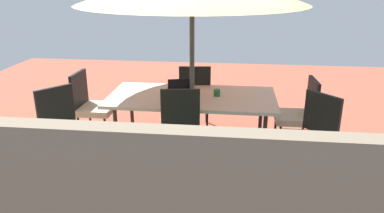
% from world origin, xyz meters
% --- Properties ---
extents(ground_plane, '(10.00, 10.00, 0.02)m').
position_xyz_m(ground_plane, '(0.00, 0.00, -0.01)').
color(ground_plane, '#9E4C38').
extents(dining_table, '(2.10, 1.03, 0.72)m').
position_xyz_m(dining_table, '(0.00, 0.00, 0.68)').
color(dining_table, silver).
rests_on(dining_table, ground_plane).
extents(chair_northeast, '(0.58, 0.58, 0.98)m').
position_xyz_m(chair_northeast, '(1.38, 0.75, 0.55)').
color(chair_northeast, beige).
rests_on(chair_northeast, ground_plane).
extents(chair_north, '(0.48, 0.49, 0.98)m').
position_xyz_m(chair_north, '(0.05, 0.72, 0.55)').
color(chair_north, beige).
rests_on(chair_north, ground_plane).
extents(chair_northwest, '(0.59, 0.59, 0.98)m').
position_xyz_m(chair_northwest, '(-1.37, 0.66, 0.55)').
color(chair_northwest, beige).
rests_on(chair_northwest, ground_plane).
extents(chair_west, '(0.47, 0.46, 0.98)m').
position_xyz_m(chair_west, '(-1.34, 0.00, 0.55)').
color(chair_west, beige).
rests_on(chair_west, ground_plane).
extents(chair_south, '(0.47, 0.48, 0.98)m').
position_xyz_m(chair_south, '(0.03, -0.64, 0.55)').
color(chair_south, beige).
rests_on(chair_south, ground_plane).
extents(chair_east, '(0.47, 0.46, 0.98)m').
position_xyz_m(chair_east, '(1.34, -0.00, 0.55)').
color(chair_east, beige).
rests_on(chair_east, ground_plane).
extents(laptop, '(0.37, 0.32, 0.21)m').
position_xyz_m(laptop, '(0.17, -0.09, 0.77)').
color(laptop, '#B7B7BC').
rests_on(laptop, dining_table).
extents(cup, '(0.08, 0.08, 0.08)m').
position_xyz_m(cup, '(-0.31, -0.03, 0.76)').
color(cup, '#286B33').
rests_on(cup, dining_table).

